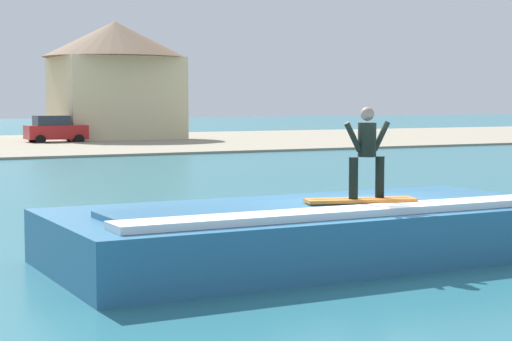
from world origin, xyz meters
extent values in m
plane|color=#286774|center=(0.00, 0.00, 0.00)|extent=(260.00, 260.00, 0.00)
cube|color=#2B6791|center=(-0.64, 0.47, 0.47)|extent=(9.27, 4.13, 0.93)
cube|color=#2B6791|center=(-0.64, -0.05, 0.98)|extent=(7.88, 1.86, 0.10)
cube|color=white|center=(-0.64, -0.87, 1.00)|extent=(8.34, 0.74, 0.12)
cube|color=orange|center=(-0.07, -0.20, 1.09)|extent=(2.00, 0.99, 0.06)
cube|color=black|center=(-0.07, -0.20, 1.11)|extent=(1.73, 0.53, 0.01)
cylinder|color=black|center=(-0.23, -0.21, 1.48)|extent=(0.16, 0.16, 0.73)
cylinder|color=black|center=(0.32, -0.21, 1.48)|extent=(0.16, 0.16, 0.73)
cylinder|color=black|center=(0.05, -0.21, 2.14)|extent=(0.32, 0.32, 0.60)
sphere|color=tan|center=(0.05, -0.21, 2.59)|extent=(0.24, 0.24, 0.24)
cylinder|color=black|center=(-0.25, -0.21, 2.20)|extent=(0.36, 0.10, 0.53)
cylinder|color=black|center=(0.34, -0.21, 2.20)|extent=(0.36, 0.10, 0.53)
cube|color=red|center=(6.57, 44.81, 0.77)|extent=(3.90, 1.82, 0.90)
cube|color=#262D38|center=(6.27, 44.81, 1.54)|extent=(2.14, 1.63, 0.64)
cylinder|color=black|center=(7.83, 45.77, 0.32)|extent=(0.64, 0.22, 0.64)
cylinder|color=black|center=(7.83, 43.85, 0.32)|extent=(0.64, 0.22, 0.64)
cylinder|color=black|center=(5.30, 45.77, 0.32)|extent=(0.64, 0.22, 0.64)
cylinder|color=black|center=(5.30, 43.85, 0.32)|extent=(0.64, 0.22, 0.64)
cube|color=beige|center=(11.84, 48.25, 2.95)|extent=(8.28, 7.11, 5.91)
cone|color=brown|center=(11.84, 48.25, 7.19)|extent=(10.27, 10.27, 2.56)
cylinder|color=brown|center=(11.02, 51.19, 2.18)|extent=(0.36, 0.36, 4.35)
sphere|color=#2A761F|center=(11.02, 51.19, 5.29)|extent=(3.13, 3.13, 3.13)
camera|label=1|loc=(-8.83, -13.01, 2.81)|focal=62.42mm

